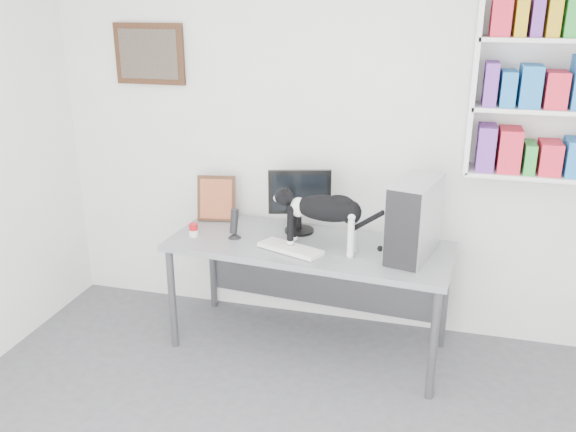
{
  "coord_description": "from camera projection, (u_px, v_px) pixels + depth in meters",
  "views": [
    {
      "loc": [
        0.77,
        -2.04,
        2.28
      ],
      "look_at": [
        -0.17,
        1.53,
        0.95
      ],
      "focal_mm": 38.0,
      "sensor_mm": 36.0,
      "label": 1
    }
  ],
  "objects": [
    {
      "name": "pc_tower",
      "position": [
        414.0,
        219.0,
        3.7
      ],
      "size": [
        0.32,
        0.52,
        0.49
      ],
      "primitive_type": "cube",
      "rotation": [
        0.0,
        0.0,
        -0.23
      ],
      "color": "#ACACB1",
      "rests_on": "desk"
    },
    {
      "name": "desk",
      "position": [
        308.0,
        296.0,
        4.1
      ],
      "size": [
        1.89,
        0.86,
        0.76
      ],
      "primitive_type": "cube",
      "rotation": [
        0.0,
        0.0,
        -0.08
      ],
      "color": "gray",
      "rests_on": "room"
    },
    {
      "name": "wall_art",
      "position": [
        149.0,
        54.0,
        4.28
      ],
      "size": [
        0.52,
        0.04,
        0.42
      ],
      "primitive_type": "cube",
      "color": "#4A2C18",
      "rests_on": "room"
    },
    {
      "name": "soup_can",
      "position": [
        194.0,
        230.0,
        4.08
      ],
      "size": [
        0.07,
        0.07,
        0.09
      ],
      "primitive_type": "cylinder",
      "rotation": [
        0.0,
        0.0,
        0.29
      ],
      "color": "red",
      "rests_on": "desk"
    },
    {
      "name": "room",
      "position": [
        230.0,
        252.0,
        2.36
      ],
      "size": [
        4.01,
        4.01,
        2.7
      ],
      "color": "#5B5C61",
      "rests_on": "ground"
    },
    {
      "name": "cat",
      "position": [
        324.0,
        223.0,
        3.78
      ],
      "size": [
        0.63,
        0.2,
        0.39
      ],
      "primitive_type": null,
      "rotation": [
        0.0,
        0.0,
        -0.04
      ],
      "color": "black",
      "rests_on": "desk"
    },
    {
      "name": "speaker",
      "position": [
        234.0,
        223.0,
        4.03
      ],
      "size": [
        0.12,
        0.12,
        0.21
      ],
      "primitive_type": "cylinder",
      "rotation": [
        0.0,
        0.0,
        -0.36
      ],
      "color": "black",
      "rests_on": "desk"
    },
    {
      "name": "leaning_print",
      "position": [
        216.0,
        198.0,
        4.33
      ],
      "size": [
        0.29,
        0.16,
        0.34
      ],
      "primitive_type": "cube",
      "rotation": [
        0.0,
        0.0,
        0.18
      ],
      "color": "#4A2C18",
      "rests_on": "desk"
    },
    {
      "name": "monitor",
      "position": [
        299.0,
        201.0,
        4.09
      ],
      "size": [
        0.46,
        0.31,
        0.45
      ],
      "primitive_type": "cube",
      "rotation": [
        0.0,
        0.0,
        0.28
      ],
      "color": "black",
      "rests_on": "desk"
    },
    {
      "name": "keyboard",
      "position": [
        291.0,
        248.0,
        3.85
      ],
      "size": [
        0.45,
        0.3,
        0.03
      ],
      "primitive_type": "cube",
      "rotation": [
        0.0,
        0.0,
        -0.37
      ],
      "color": "silver",
      "rests_on": "desk"
    },
    {
      "name": "bookshelf",
      "position": [
        564.0,
        75.0,
        3.53
      ],
      "size": [
        1.03,
        0.28,
        1.24
      ],
      "primitive_type": "cube",
      "color": "silver",
      "rests_on": "room"
    }
  ]
}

